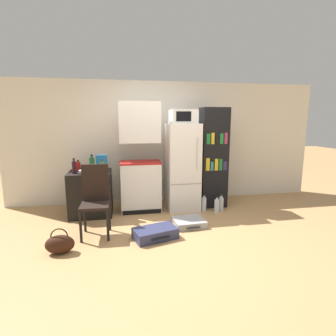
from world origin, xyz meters
TOP-DOWN VIEW (x-y plane):
  - ground_plane at (0.00, 0.00)m, footprint 24.00×24.00m
  - wall_back at (0.20, 2.00)m, footprint 6.40×0.10m
  - side_table at (-1.30, 1.29)m, footprint 0.72×0.61m
  - kitchen_hutch at (-0.41, 1.37)m, footprint 0.74×0.48m
  - refrigerator at (0.37, 1.32)m, footprint 0.58×0.59m
  - microwave at (0.37, 1.31)m, footprint 0.46×0.44m
  - bookshelf at (0.99, 1.40)m, footprint 0.50×0.40m
  - bottle_olive_oil at (-1.07, 1.03)m, footprint 0.06×0.06m
  - bottle_green_tall at (-1.27, 1.44)m, footprint 0.09×0.09m
  - bottle_wine_dark at (-1.53, 1.17)m, footprint 0.07×0.07m
  - bottle_ketchup_red at (-1.52, 1.47)m, footprint 0.09×0.09m
  - bottle_milk_white at (-1.24, 1.21)m, footprint 0.08×0.08m
  - bottle_amber_beer at (-1.08, 1.39)m, footprint 0.08×0.08m
  - bowl at (-1.40, 1.23)m, footprint 0.16×0.16m
  - cereal_box at (-1.09, 1.20)m, footprint 0.19×0.07m
  - chair at (-1.14, 0.44)m, footprint 0.41×0.42m
  - suitcase_large_flat at (0.28, 0.48)m, footprint 0.51×0.48m
  - suitcase_small_flat at (-0.31, 0.11)m, footprint 0.67×0.50m
  - handbag at (-1.55, -0.10)m, footprint 0.36×0.20m
  - water_bottle_front at (0.73, 1.10)m, footprint 0.09×0.09m
  - water_bottle_middle at (0.94, 0.99)m, footprint 0.09×0.09m
  - water_bottle_back at (1.07, 1.08)m, footprint 0.09×0.09m

SIDE VIEW (x-z plane):
  - ground_plane at x=0.00m, z-range 0.00..0.00m
  - suitcase_large_flat at x=0.28m, z-range 0.00..0.10m
  - suitcase_small_flat at x=-0.31m, z-range 0.00..0.15m
  - handbag at x=-1.55m, z-range -0.04..0.29m
  - water_bottle_middle at x=0.94m, z-range -0.02..0.28m
  - water_bottle_back at x=1.07m, z-range -0.02..0.28m
  - water_bottle_front at x=0.73m, z-range -0.03..0.30m
  - side_table at x=-1.30m, z-range 0.00..0.78m
  - chair at x=-1.14m, z-range 0.08..1.11m
  - bowl at x=-1.40m, z-range 0.78..0.83m
  - refrigerator at x=0.37m, z-range 0.00..1.61m
  - bottle_milk_white at x=-1.24m, z-range 0.77..0.92m
  - bottle_ketchup_red at x=-1.52m, z-range 0.77..0.95m
  - bottle_amber_beer at x=-1.08m, z-range 0.77..0.96m
  - bottle_olive_oil at x=-1.07m, z-range 0.76..1.01m
  - bottle_wine_dark at x=-1.53m, z-range 0.76..1.02m
  - bottle_green_tall at x=-1.27m, z-range 0.76..1.04m
  - kitchen_hutch at x=-0.41m, z-range -0.07..1.92m
  - cereal_box at x=-1.09m, z-range 0.78..1.08m
  - bookshelf at x=0.99m, z-range 0.00..1.90m
  - wall_back at x=0.20m, z-range 0.00..2.43m
  - microwave at x=0.37m, z-range 1.61..1.86m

